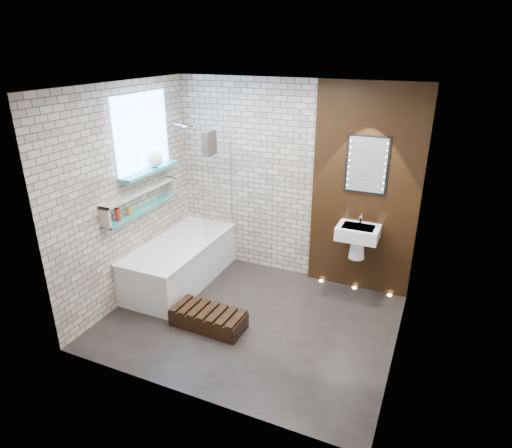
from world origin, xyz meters
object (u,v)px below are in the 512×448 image
at_px(washbasin, 358,237).
at_px(walnut_step, 208,319).
at_px(bathtub, 181,262).
at_px(led_mirror, 367,165).
at_px(bath_screen, 218,184).

relative_size(washbasin, walnut_step, 0.69).
distance_m(bathtub, walnut_step, 1.14).
xyz_separation_m(bathtub, walnut_step, (0.83, -0.75, -0.20)).
distance_m(bathtub, led_mirror, 2.68).
xyz_separation_m(bath_screen, led_mirror, (1.82, 0.34, 0.37)).
height_order(washbasin, walnut_step, washbasin).
relative_size(bathtub, led_mirror, 2.49).
bearing_deg(led_mirror, bathtub, -160.22).
xyz_separation_m(bathtub, bath_screen, (0.35, 0.44, 0.99)).
relative_size(bath_screen, led_mirror, 2.00).
bearing_deg(led_mirror, walnut_step, -131.17).
bearing_deg(led_mirror, bath_screen, -169.34).
relative_size(bathtub, washbasin, 3.00).
height_order(led_mirror, walnut_step, led_mirror).
distance_m(bathtub, bath_screen, 1.14).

